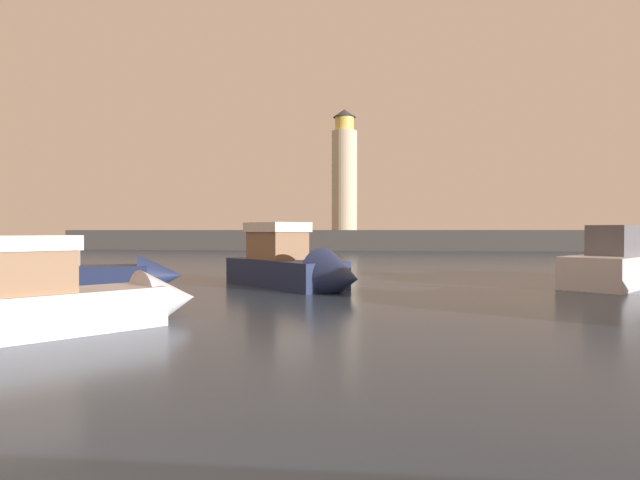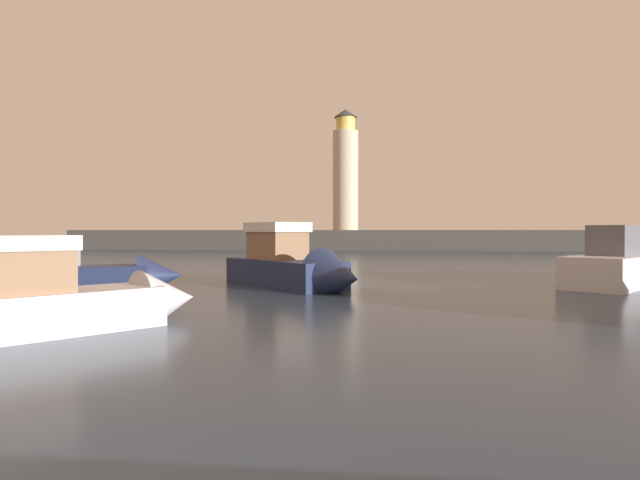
{
  "view_description": "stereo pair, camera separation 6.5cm",
  "coord_description": "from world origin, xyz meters",
  "px_view_note": "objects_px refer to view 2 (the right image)",
  "views": [
    {
      "loc": [
        1.91,
        -2.35,
        2.27
      ],
      "look_at": [
        -0.36,
        18.33,
        1.89
      ],
      "focal_mm": 29.34,
      "sensor_mm": 36.0,
      "label": 1
    },
    {
      "loc": [
        1.97,
        -2.34,
        2.27
      ],
      "look_at": [
        -0.36,
        18.33,
        1.89
      ],
      "focal_mm": 29.34,
      "sensor_mm": 36.0,
      "label": 2
    }
  ],
  "objects_px": {
    "motorboat_0": "(78,299)",
    "motorboat_2": "(298,267)",
    "motorboat_3": "(93,274)",
    "motorboat_4": "(629,265)",
    "lighthouse": "(345,173)"
  },
  "relations": [
    {
      "from": "motorboat_0",
      "to": "motorboat_3",
      "type": "height_order",
      "value": "motorboat_0"
    },
    {
      "from": "motorboat_0",
      "to": "motorboat_3",
      "type": "distance_m",
      "value": 8.27
    },
    {
      "from": "lighthouse",
      "to": "motorboat_4",
      "type": "bearing_deg",
      "value": -68.76
    },
    {
      "from": "lighthouse",
      "to": "motorboat_0",
      "type": "relative_size",
      "value": 2.53
    },
    {
      "from": "motorboat_4",
      "to": "lighthouse",
      "type": "bearing_deg",
      "value": 111.24
    },
    {
      "from": "motorboat_0",
      "to": "motorboat_2",
      "type": "xyz_separation_m",
      "value": [
        3.65,
        9.08,
        0.13
      ]
    },
    {
      "from": "lighthouse",
      "to": "motorboat_2",
      "type": "bearing_deg",
      "value": -88.93
    },
    {
      "from": "lighthouse",
      "to": "motorboat_3",
      "type": "xyz_separation_m",
      "value": [
        -6.74,
        -42.92,
        -8.4
      ]
    },
    {
      "from": "lighthouse",
      "to": "motorboat_2",
      "type": "relative_size",
      "value": 2.14
    },
    {
      "from": "motorboat_0",
      "to": "motorboat_3",
      "type": "xyz_separation_m",
      "value": [
        -3.85,
        7.32,
        -0.07
      ]
    },
    {
      "from": "motorboat_2",
      "to": "motorboat_3",
      "type": "height_order",
      "value": "motorboat_2"
    },
    {
      "from": "motorboat_0",
      "to": "motorboat_4",
      "type": "distance_m",
      "value": 21.59
    },
    {
      "from": "motorboat_3",
      "to": "motorboat_4",
      "type": "xyz_separation_m",
      "value": [
        21.35,
        5.31,
        0.15
      ]
    },
    {
      "from": "motorboat_2",
      "to": "motorboat_4",
      "type": "distance_m",
      "value": 14.3
    },
    {
      "from": "motorboat_4",
      "to": "motorboat_3",
      "type": "bearing_deg",
      "value": -166.03
    }
  ]
}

